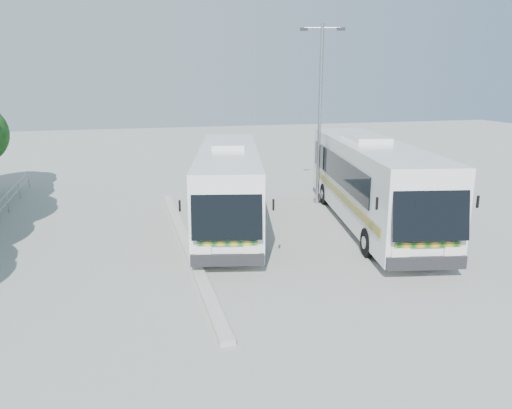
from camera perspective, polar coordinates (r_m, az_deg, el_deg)
name	(u,v)px	position (r m, az deg, el deg)	size (l,w,h in m)	color
ground	(255,256)	(18.45, -0.06, -5.89)	(100.00, 100.00, 0.00)	gray
kerb_divider	(186,242)	(19.87, -8.01, -4.31)	(0.40, 16.00, 0.15)	#B2B2AD
coach_main	(229,184)	(21.92, -3.15, 2.39)	(5.04, 12.43, 3.38)	silver
coach_adjacent	(370,180)	(22.49, 12.93, 2.74)	(5.13, 13.41, 3.65)	silver
lamppost	(320,107)	(25.60, 7.32, 10.94)	(2.12, 0.89, 8.92)	#9799A0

